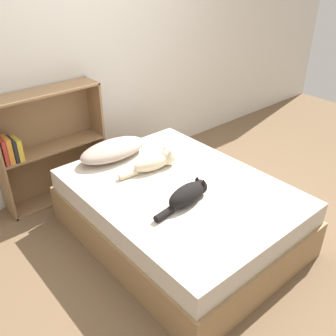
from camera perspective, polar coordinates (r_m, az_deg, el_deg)
name	(u,v)px	position (r m, az deg, el deg)	size (l,w,h in m)	color
ground_plane	(178,234)	(3.22, 1.60, -10.03)	(8.00, 8.00, 0.00)	brown
wall_back	(81,55)	(3.67, -13.05, 16.44)	(8.00, 0.06, 2.50)	silver
bed	(179,211)	(3.07, 1.67, -6.60)	(1.37, 1.82, 0.49)	#99754C
pillow	(113,150)	(3.32, -8.37, 2.75)	(0.63, 0.31, 0.15)	#B29E8E
cat_light	(156,161)	(3.13, -1.80, 1.01)	(0.53, 0.17, 0.16)	beige
cat_dark	(188,194)	(2.71, 3.07, -3.99)	(0.53, 0.19, 0.14)	black
bookshelf	(46,145)	(3.59, -18.07, 3.30)	(0.97, 0.26, 1.06)	#8E6B47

